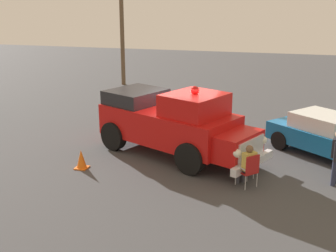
{
  "coord_description": "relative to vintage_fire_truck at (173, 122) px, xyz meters",
  "views": [
    {
      "loc": [
        14.19,
        3.41,
        5.36
      ],
      "look_at": [
        0.26,
        -0.42,
        1.01
      ],
      "focal_mm": 45.86,
      "sensor_mm": 36.0,
      "label": 1
    }
  ],
  "objects": [
    {
      "name": "vintage_fire_truck",
      "position": [
        0.0,
        0.0,
        0.0
      ],
      "size": [
        4.49,
        6.31,
        2.59
      ],
      "color": "black",
      "rests_on": "ground"
    },
    {
      "name": "classic_hot_rod",
      "position": [
        -1.28,
        5.31,
        -0.45
      ],
      "size": [
        4.18,
        4.56,
        1.46
      ],
      "color": "black",
      "rests_on": "ground"
    },
    {
      "name": "ground_plane",
      "position": [
        -0.36,
        0.21,
        -1.2
      ],
      "size": [
        60.0,
        60.0,
        0.0
      ],
      "primitive_type": "plane",
      "color": "#424244"
    },
    {
      "name": "lawn_chair_spare",
      "position": [
        1.46,
        2.52,
        -0.61
      ],
      "size": [
        0.69,
        0.69,
        1.02
      ],
      "color": "#B7BABF",
      "rests_on": "ground"
    },
    {
      "name": "spectator_seated",
      "position": [
        1.97,
        2.75,
        -0.5
      ],
      "size": [
        0.64,
        0.64,
        1.29
      ],
      "color": "#383842",
      "rests_on": "ground"
    },
    {
      "name": "utility_pole",
      "position": [
        -11.49,
        -6.3,
        2.88
      ],
      "size": [
        0.75,
        1.62,
        7.85
      ],
      "color": "brown",
      "rests_on": "ground"
    },
    {
      "name": "lawn_chair_near_truck",
      "position": [
        2.06,
        2.84,
        -0.61
      ],
      "size": [
        0.69,
        0.69,
        1.02
      ],
      "color": "#B7BABF",
      "rests_on": "ground"
    },
    {
      "name": "traffic_cone",
      "position": [
        2.03,
        -2.55,
        -0.89
      ],
      "size": [
        0.4,
        0.4,
        0.64
      ],
      "color": "orange",
      "rests_on": "ground"
    }
  ]
}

